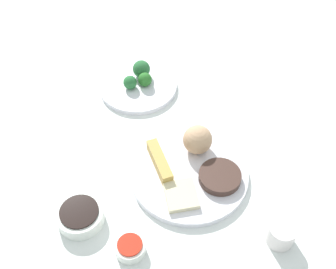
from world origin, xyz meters
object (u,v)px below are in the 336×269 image
(broccoli_plate, at_px, (138,86))
(teacup, at_px, (281,234))
(sauce_ramekin_sweet_and_sour, at_px, (130,248))
(soy_sauce_bowl, at_px, (80,216))
(main_plate, at_px, (189,174))

(broccoli_plate, relative_size, teacup, 3.73)
(broccoli_plate, xyz_separation_m, sauce_ramekin_sweet_and_sour, (-0.05, 0.50, 0.01))
(soy_sauce_bowl, xyz_separation_m, sauce_ramekin_sweet_and_sour, (-0.12, 0.06, -0.00))
(broccoli_plate, xyz_separation_m, teacup, (-0.36, 0.44, 0.02))
(sauce_ramekin_sweet_and_sour, bearing_deg, soy_sauce_bowl, -27.73)
(sauce_ramekin_sweet_and_sour, height_order, teacup, teacup)
(main_plate, bearing_deg, sauce_ramekin_sweet_and_sour, 61.98)
(broccoli_plate, bearing_deg, main_plate, 119.21)
(main_plate, relative_size, broccoli_plate, 1.27)
(main_plate, bearing_deg, teacup, 143.53)
(soy_sauce_bowl, relative_size, teacup, 1.76)
(main_plate, distance_m, broccoli_plate, 0.33)
(main_plate, relative_size, teacup, 4.75)
(main_plate, height_order, sauce_ramekin_sweet_and_sour, sauce_ramekin_sweet_and_sour)
(teacup, bearing_deg, broccoli_plate, -50.44)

